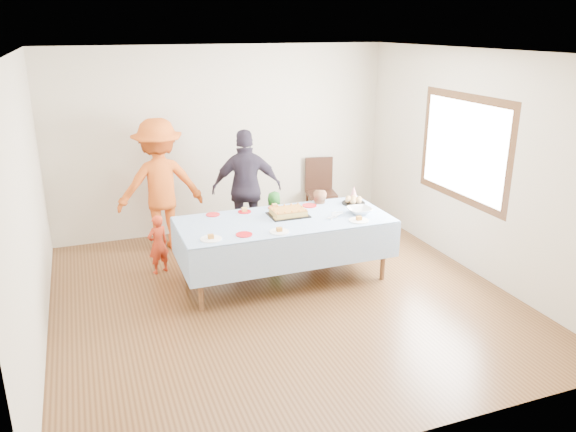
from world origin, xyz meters
name	(u,v)px	position (x,y,z in m)	size (l,w,h in m)	color
ground	(282,296)	(0.00, 0.00, 0.00)	(5.00, 5.00, 0.00)	#4B2C15
room_walls	(286,144)	(0.05, 0.00, 1.77)	(5.04, 5.04, 2.72)	beige
party_table	(284,223)	(0.19, 0.43, 0.72)	(2.50, 1.10, 0.78)	#56331D
birthday_cake	(288,212)	(0.28, 0.53, 0.82)	(0.46, 0.36, 0.08)	black
rolls_tray	(353,201)	(1.23, 0.68, 0.82)	(0.30, 0.30, 0.09)	black
punch_bowl	(359,211)	(1.12, 0.31, 0.82)	(0.29, 0.29, 0.07)	silver
party_hat	(354,192)	(1.33, 0.88, 0.87)	(0.10, 0.10, 0.17)	silver
fork_pile	(335,215)	(0.77, 0.27, 0.81)	(0.24, 0.18, 0.07)	white
plate_red_far_a	(213,215)	(-0.57, 0.87, 0.79)	(0.17, 0.17, 0.01)	red
plate_red_far_b	(244,212)	(-0.18, 0.84, 0.79)	(0.16, 0.16, 0.01)	red
plate_red_far_c	(275,208)	(0.22, 0.86, 0.79)	(0.17, 0.17, 0.01)	red
plate_red_far_d	(309,205)	(0.66, 0.79, 0.79)	(0.18, 0.18, 0.01)	red
plate_red_near	(244,234)	(-0.41, 0.08, 0.79)	(0.18, 0.18, 0.01)	red
plate_white_left	(211,239)	(-0.78, 0.08, 0.79)	(0.23, 0.23, 0.01)	white
plate_white_mid	(279,232)	(-0.02, 0.03, 0.79)	(0.22, 0.22, 0.01)	white
plate_white_right	(359,220)	(0.98, 0.06, 0.79)	(0.23, 0.23, 0.01)	white
dining_chair	(320,187)	(1.47, 2.28, 0.56)	(0.51, 0.51, 1.00)	black
toddler_left	(158,244)	(-1.21, 1.17, 0.38)	(0.28, 0.18, 0.76)	red
toddler_mid	(274,218)	(0.45, 1.56, 0.39)	(0.38, 0.25, 0.77)	#246C24
toddler_right	(318,224)	(0.83, 0.90, 0.47)	(0.46, 0.36, 0.95)	tan
adult_left	(160,185)	(-1.03, 2.00, 0.90)	(1.16, 0.67, 1.80)	#CF5519
adult_right	(247,188)	(0.11, 1.71, 0.82)	(0.96, 0.40, 1.63)	#2C2533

